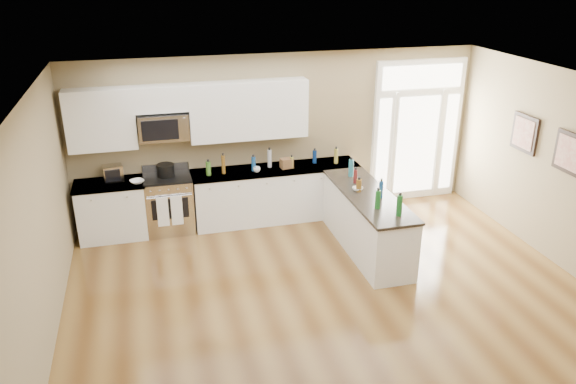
% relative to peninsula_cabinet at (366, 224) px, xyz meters
% --- Properties ---
extents(ground, '(8.00, 8.00, 0.00)m').
position_rel_peninsula_cabinet_xyz_m(ground, '(-0.93, -2.24, -0.43)').
color(ground, '#583818').
extents(room_shell, '(8.00, 8.00, 8.00)m').
position_rel_peninsula_cabinet_xyz_m(room_shell, '(-0.93, -2.24, 1.27)').
color(room_shell, '#8B7B58').
rests_on(room_shell, ground).
extents(back_cabinet_left, '(1.10, 0.66, 0.94)m').
position_rel_peninsula_cabinet_xyz_m(back_cabinet_left, '(-3.80, 1.45, 0.00)').
color(back_cabinet_left, white).
rests_on(back_cabinet_left, ground).
extents(back_cabinet_right, '(2.85, 0.66, 0.94)m').
position_rel_peninsula_cabinet_xyz_m(back_cabinet_right, '(-1.08, 1.45, 0.00)').
color(back_cabinet_right, white).
rests_on(back_cabinet_right, ground).
extents(peninsula_cabinet, '(0.69, 2.32, 0.94)m').
position_rel_peninsula_cabinet_xyz_m(peninsula_cabinet, '(0.00, 0.00, 0.00)').
color(peninsula_cabinet, white).
rests_on(peninsula_cabinet, ground).
extents(upper_cabinet_left, '(1.04, 0.33, 0.95)m').
position_rel_peninsula_cabinet_xyz_m(upper_cabinet_left, '(-3.81, 1.59, 1.49)').
color(upper_cabinet_left, white).
rests_on(upper_cabinet_left, room_shell).
extents(upper_cabinet_right, '(1.94, 0.33, 0.95)m').
position_rel_peninsula_cabinet_xyz_m(upper_cabinet_right, '(-1.50, 1.59, 1.49)').
color(upper_cabinet_right, white).
rests_on(upper_cabinet_right, room_shell).
extents(upper_cabinet_short, '(0.82, 0.33, 0.40)m').
position_rel_peninsula_cabinet_xyz_m(upper_cabinet_short, '(-2.88, 1.59, 1.77)').
color(upper_cabinet_short, white).
rests_on(upper_cabinet_short, room_shell).
extents(microwave, '(0.78, 0.41, 0.42)m').
position_rel_peninsula_cabinet_xyz_m(microwave, '(-2.88, 1.56, 1.33)').
color(microwave, silver).
rests_on(microwave, room_shell).
extents(entry_door, '(1.70, 0.10, 2.60)m').
position_rel_peninsula_cabinet_xyz_m(entry_door, '(1.62, 1.71, 0.87)').
color(entry_door, white).
rests_on(entry_door, ground).
extents(wall_art_near, '(0.05, 0.58, 0.58)m').
position_rel_peninsula_cabinet_xyz_m(wall_art_near, '(2.54, -0.04, 1.27)').
color(wall_art_near, black).
rests_on(wall_art_near, room_shell).
extents(wall_art_far, '(0.05, 0.58, 0.58)m').
position_rel_peninsula_cabinet_xyz_m(wall_art_far, '(2.54, -1.04, 1.27)').
color(wall_art_far, black).
rests_on(wall_art_far, room_shell).
extents(kitchen_range, '(0.76, 0.68, 1.08)m').
position_rel_peninsula_cabinet_xyz_m(kitchen_range, '(-2.89, 1.45, 0.05)').
color(kitchen_range, silver).
rests_on(kitchen_range, ground).
extents(stockpot, '(0.36, 0.36, 0.22)m').
position_rel_peninsula_cabinet_xyz_m(stockpot, '(-2.90, 1.50, 0.62)').
color(stockpot, black).
rests_on(stockpot, kitchen_range).
extents(toaster_oven, '(0.33, 0.27, 0.25)m').
position_rel_peninsula_cabinet_xyz_m(toaster_oven, '(-3.72, 1.53, 0.63)').
color(toaster_oven, silver).
rests_on(toaster_oven, back_cabinet_left).
extents(cardboard_box, '(0.22, 0.18, 0.17)m').
position_rel_peninsula_cabinet_xyz_m(cardboard_box, '(-0.91, 1.40, 0.59)').
color(cardboard_box, brown).
rests_on(cardboard_box, back_cabinet_right).
extents(bowl_left, '(0.28, 0.28, 0.05)m').
position_rel_peninsula_cabinet_xyz_m(bowl_left, '(-3.36, 1.32, 0.53)').
color(bowl_left, white).
rests_on(bowl_left, back_cabinet_left).
extents(bowl_peninsula, '(0.20, 0.20, 0.05)m').
position_rel_peninsula_cabinet_xyz_m(bowl_peninsula, '(-0.11, 0.15, 0.53)').
color(bowl_peninsula, white).
rests_on(bowl_peninsula, peninsula_cabinet).
extents(cup_counter, '(0.13, 0.13, 0.09)m').
position_rel_peninsula_cabinet_xyz_m(cup_counter, '(-1.43, 1.33, 0.55)').
color(cup_counter, white).
rests_on(cup_counter, back_cabinet_right).
extents(counter_bottles, '(2.41, 2.44, 0.31)m').
position_rel_peninsula_cabinet_xyz_m(counter_bottles, '(-0.60, 0.67, 0.63)').
color(counter_bottles, '#19591E').
rests_on(counter_bottles, back_cabinet_right).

